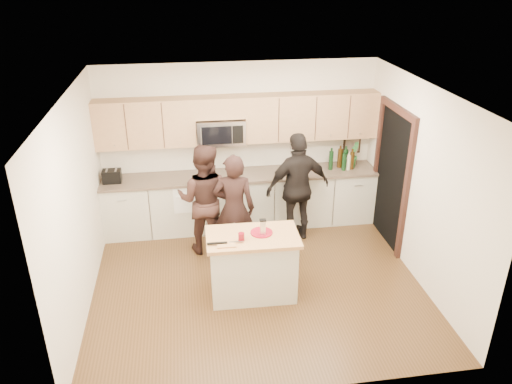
{
  "coord_description": "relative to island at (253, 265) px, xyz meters",
  "views": [
    {
      "loc": [
        -0.88,
        -5.77,
        4.13
      ],
      "look_at": [
        0.04,
        0.35,
        1.23
      ],
      "focal_mm": 35.0,
      "sensor_mm": 36.0,
      "label": 1
    }
  ],
  "objects": [
    {
      "name": "island",
      "position": [
        0.0,
        0.0,
        0.0
      ],
      "size": [
        1.22,
        0.73,
        0.9
      ],
      "rotation": [
        0.0,
        0.0,
        -0.02
      ],
      "color": "beige",
      "rests_on": "ground"
    },
    {
      "name": "box_grater",
      "position": [
        0.13,
        -0.01,
        0.57
      ],
      "size": [
        0.08,
        0.06,
        0.21
      ],
      "color": "silver",
      "rests_on": "red_plate"
    },
    {
      "name": "upper_cabinetry",
      "position": [
        0.13,
        2.08,
        1.39
      ],
      "size": [
        4.5,
        0.33,
        0.75
      ],
      "color": "tan",
      "rests_on": "ground"
    },
    {
      "name": "knife",
      "position": [
        -0.23,
        -0.16,
        0.47
      ],
      "size": [
        0.18,
        0.03,
        0.01
      ],
      "primitive_type": "cube",
      "rotation": [
        0.0,
        0.0,
        -0.02
      ],
      "color": "silver",
      "rests_on": "cutting_board"
    },
    {
      "name": "floor",
      "position": [
        0.09,
        0.25,
        -0.45
      ],
      "size": [
        4.5,
        4.5,
        0.0
      ],
      "primitive_type": "plane",
      "color": "#53351C",
      "rests_on": "ground"
    },
    {
      "name": "microwave",
      "position": [
        -0.22,
        2.05,
        1.2
      ],
      "size": [
        0.76,
        0.41,
        0.4
      ],
      "color": "silver",
      "rests_on": "ground"
    },
    {
      "name": "drink_glass",
      "position": [
        -0.16,
        -0.1,
        0.5
      ],
      "size": [
        0.08,
        0.08,
        0.1
      ],
      "primitive_type": "cylinder",
      "color": "maroon",
      "rests_on": "island"
    },
    {
      "name": "woman_right",
      "position": [
        0.91,
        1.38,
        0.44
      ],
      "size": [
        1.11,
        0.63,
        1.78
      ],
      "primitive_type": "imported",
      "rotation": [
        0.0,
        0.0,
        3.34
      ],
      "color": "black",
      "rests_on": "ground"
    },
    {
      "name": "doorway",
      "position": [
        2.33,
        1.15,
        0.7
      ],
      "size": [
        0.06,
        1.25,
        2.2
      ],
      "color": "black",
      "rests_on": "ground"
    },
    {
      "name": "dish_towel",
      "position": [
        -0.86,
        1.75,
        0.35
      ],
      "size": [
        0.34,
        0.6,
        0.48
      ],
      "color": "white",
      "rests_on": "ground"
    },
    {
      "name": "woman_center",
      "position": [
        -0.55,
        1.23,
        0.41
      ],
      "size": [
        0.99,
        0.87,
        1.73
      ],
      "primitive_type": "imported",
      "rotation": [
        0.0,
        0.0,
        2.85
      ],
      "color": "#321D19",
      "rests_on": "ground"
    },
    {
      "name": "woman_left",
      "position": [
        -0.14,
        0.9,
        0.39
      ],
      "size": [
        0.67,
        0.5,
        1.68
      ],
      "primitive_type": "imported",
      "rotation": [
        0.0,
        0.0,
        2.98
      ],
      "color": "black",
      "rests_on": "ground"
    },
    {
      "name": "back_cabinetry",
      "position": [
        0.09,
        1.94,
        0.02
      ],
      "size": [
        4.5,
        0.66,
        0.94
      ],
      "color": "beige",
      "rests_on": "ground"
    },
    {
      "name": "orchid",
      "position": [
        1.97,
        1.97,
        0.7
      ],
      "size": [
        0.3,
        0.31,
        0.44
      ],
      "primitive_type": "imported",
      "rotation": [
        0.0,
        0.0,
        0.9
      ],
      "color": "#2D7232",
      "rests_on": "back_cabinetry"
    },
    {
      "name": "toaster",
      "position": [
        -1.96,
        1.92,
        0.59
      ],
      "size": [
        0.29,
        0.2,
        0.2
      ],
      "color": "black",
      "rests_on": "back_cabinetry"
    },
    {
      "name": "tongs",
      "position": [
        -0.47,
        -0.17,
        0.47
      ],
      "size": [
        0.25,
        0.04,
        0.02
      ],
      "primitive_type": "cube",
      "rotation": [
        0.0,
        0.0,
        -0.02
      ],
      "color": "black",
      "rests_on": "cutting_board"
    },
    {
      "name": "framed_picture",
      "position": [
        2.04,
        2.23,
        0.83
      ],
      "size": [
        0.3,
        0.03,
        0.38
      ],
      "color": "black",
      "rests_on": "ground"
    },
    {
      "name": "red_plate",
      "position": [
        0.12,
        0.05,
        0.45
      ],
      "size": [
        0.29,
        0.29,
        0.02
      ],
      "primitive_type": "cylinder",
      "color": "maroon",
      "rests_on": "island"
    },
    {
      "name": "bottle_cluster",
      "position": [
        1.84,
        1.95,
        0.67
      ],
      "size": [
        0.53,
        0.31,
        0.38
      ],
      "color": "black",
      "rests_on": "back_cabinetry"
    },
    {
      "name": "cutting_board",
      "position": [
        -0.35,
        -0.18,
        0.45
      ],
      "size": [
        0.24,
        0.17,
        0.02
      ],
      "primitive_type": "cube",
      "rotation": [
        0.0,
        0.0,
        -0.02
      ],
      "color": "tan",
      "rests_on": "island"
    },
    {
      "name": "room_shell",
      "position": [
        0.09,
        0.25,
        1.28
      ],
      "size": [
        4.52,
        4.02,
        2.71
      ],
      "color": "beige",
      "rests_on": "ground"
    }
  ]
}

